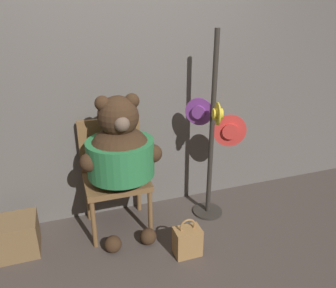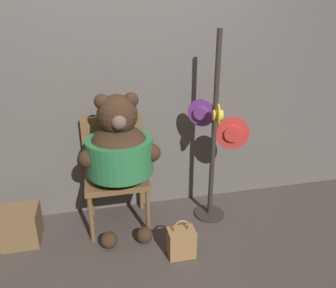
# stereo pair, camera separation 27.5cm
# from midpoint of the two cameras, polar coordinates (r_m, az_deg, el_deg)

# --- Properties ---
(ground_plane) EXTENTS (14.00, 14.00, 0.00)m
(ground_plane) POSITION_cam_midpoint_polar(r_m,az_deg,el_deg) (2.79, -1.25, -18.36)
(ground_plane) COLOR #4C423D
(wall_back) EXTENTS (8.00, 0.10, 2.56)m
(wall_back) POSITION_cam_midpoint_polar(r_m,az_deg,el_deg) (2.92, -4.56, 11.67)
(wall_back) COLOR #66605B
(wall_back) RESTS_ON ground_plane
(chair) EXTENTS (0.53, 0.46, 0.96)m
(chair) POSITION_cam_midpoint_polar(r_m,az_deg,el_deg) (2.90, -6.51, -4.14)
(chair) COLOR brown
(chair) RESTS_ON ground_plane
(teddy_bear) EXTENTS (0.66, 0.58, 1.23)m
(teddy_bear) POSITION_cam_midpoint_polar(r_m,az_deg,el_deg) (2.67, -5.53, -1.40)
(teddy_bear) COLOR #3D2819
(teddy_bear) RESTS_ON ground_plane
(hat_display_rack) EXTENTS (0.49, 0.39, 1.69)m
(hat_display_rack) POSITION_cam_midpoint_polar(r_m,az_deg,el_deg) (2.88, 11.02, 0.26)
(hat_display_rack) COLOR #332D28
(hat_display_rack) RESTS_ON ground_plane
(handbag_on_ground) EXTENTS (0.21, 0.14, 0.33)m
(handbag_on_ground) POSITION_cam_midpoint_polar(r_m,az_deg,el_deg) (2.70, 5.38, -16.75)
(handbag_on_ground) COLOR #A87A47
(handbag_on_ground) RESTS_ON ground_plane
(wooden_crate) EXTENTS (0.30, 0.30, 0.30)m
(wooden_crate) POSITION_cam_midpoint_polar(r_m,az_deg,el_deg) (3.02, -21.86, -13.16)
(wooden_crate) COLOR brown
(wooden_crate) RESTS_ON ground_plane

